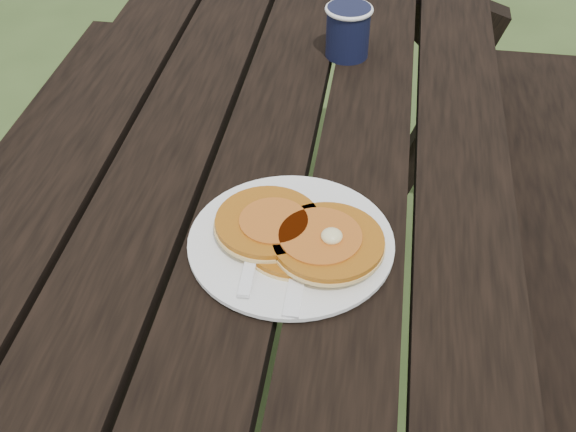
# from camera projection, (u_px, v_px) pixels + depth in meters

# --- Properties ---
(ground) EXTENTS (60.00, 60.00, 0.00)m
(ground) POSITION_uv_depth(u_px,v_px,m) (275.00, 403.00, 1.65)
(ground) COLOR #2D401B
(ground) RESTS_ON ground
(picnic_table) EXTENTS (1.36, 1.80, 0.75)m
(picnic_table) POSITION_uv_depth(u_px,v_px,m) (273.00, 294.00, 1.40)
(picnic_table) COLOR black
(picnic_table) RESTS_ON ground
(plate) EXTENTS (0.34, 0.34, 0.01)m
(plate) POSITION_uv_depth(u_px,v_px,m) (291.00, 243.00, 0.95)
(plate) COLOR white
(plate) RESTS_ON picnic_table
(pancake_stack) EXTENTS (0.22, 0.17, 0.04)m
(pancake_stack) POSITION_uv_depth(u_px,v_px,m) (299.00, 235.00, 0.93)
(pancake_stack) COLOR #B36414
(pancake_stack) RESTS_ON plate
(knife) EXTENTS (0.02, 0.18, 0.00)m
(knife) POSITION_uv_depth(u_px,v_px,m) (300.00, 263.00, 0.91)
(knife) COLOR white
(knife) RESTS_ON plate
(fork) EXTENTS (0.04, 0.16, 0.01)m
(fork) POSITION_uv_depth(u_px,v_px,m) (250.00, 264.00, 0.90)
(fork) COLOR white
(fork) RESTS_ON plate
(coffee_cup) EXTENTS (0.09, 0.09, 0.09)m
(coffee_cup) POSITION_uv_depth(u_px,v_px,m) (348.00, 28.00, 1.30)
(coffee_cup) COLOR black
(coffee_cup) RESTS_ON picnic_table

